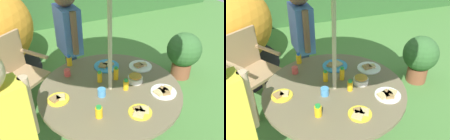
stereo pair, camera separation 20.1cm
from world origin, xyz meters
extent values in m
cylinder|color=tan|center=(0.00, 0.00, 0.35)|extent=(0.10, 0.10, 0.70)
cylinder|color=#75664C|center=(0.00, 0.00, 0.71)|extent=(1.28, 1.28, 0.03)
cylinder|color=#B7AD8C|center=(0.00, 0.00, 1.05)|extent=(0.04, 0.04, 2.10)
cylinder|color=tan|center=(-0.75, 0.62, 0.23)|extent=(0.04, 0.04, 0.46)
cylinder|color=tan|center=(-0.38, 0.89, 0.23)|extent=(0.04, 0.04, 0.46)
cylinder|color=tan|center=(-0.62, 1.20, 0.23)|extent=(0.04, 0.04, 0.46)
cube|color=tan|center=(-0.68, 0.91, 0.47)|extent=(0.65, 0.64, 0.04)
cube|color=tan|center=(-0.80, 1.07, 0.72)|extent=(0.42, 0.32, 0.46)
cube|color=tan|center=(-0.86, 0.77, 0.69)|extent=(0.29, 0.37, 0.03)
cube|color=tan|center=(-0.50, 1.05, 0.69)|extent=(0.29, 0.37, 0.03)
cylinder|color=brown|center=(1.50, 0.71, 0.12)|extent=(0.28, 0.28, 0.24)
sphere|color=#33602D|center=(1.50, 0.71, 0.44)|extent=(0.49, 0.49, 0.49)
cylinder|color=navy|center=(-0.07, 1.08, 0.33)|extent=(0.09, 0.09, 0.65)
cylinder|color=navy|center=(-0.06, 0.93, 0.33)|extent=(0.09, 0.09, 0.65)
cube|color=#4C72C6|center=(-0.07, 1.00, 0.93)|extent=(0.23, 0.39, 0.55)
cylinder|color=brown|center=(-0.08, 1.21, 0.95)|extent=(0.07, 0.07, 0.49)
cylinder|color=brown|center=(-0.05, 0.80, 0.95)|extent=(0.07, 0.07, 0.49)
cube|color=yellow|center=(-0.91, -0.26, 0.91)|extent=(0.41, 0.30, 0.54)
cylinder|color=#D8B293|center=(-0.71, -0.20, 0.94)|extent=(0.07, 0.07, 0.49)
cylinder|color=white|center=(0.25, -0.01, 0.75)|extent=(0.14, 0.14, 0.05)
ellipsoid|color=gold|center=(0.25, -0.01, 0.79)|extent=(0.12, 0.12, 0.04)
cylinder|color=yellow|center=(0.07, -0.39, 0.74)|extent=(0.19, 0.19, 0.01)
cube|color=tan|center=(0.11, -0.40, 0.75)|extent=(0.10, 0.10, 0.02)
cube|color=#9E7547|center=(0.07, -0.37, 0.75)|extent=(0.06, 0.06, 0.02)
cube|color=tan|center=(0.05, -0.42, 0.75)|extent=(0.12, 0.12, 0.02)
cylinder|color=white|center=(0.44, 0.20, 0.74)|extent=(0.24, 0.24, 0.01)
cube|color=tan|center=(0.47, 0.20, 0.75)|extent=(0.07, 0.07, 0.02)
cube|color=#9E7547|center=(0.42, 0.20, 0.75)|extent=(0.08, 0.08, 0.02)
cylinder|color=yellow|center=(-0.46, 0.04, 0.74)|extent=(0.19, 0.19, 0.01)
cube|color=tan|center=(-0.44, 0.04, 0.75)|extent=(0.09, 0.09, 0.02)
cube|color=#9E7547|center=(-0.49, 0.04, 0.75)|extent=(0.10, 0.10, 0.02)
cylinder|color=white|center=(0.40, -0.26, 0.74)|extent=(0.23, 0.23, 0.01)
cube|color=tan|center=(0.44, -0.25, 0.75)|extent=(0.10, 0.10, 0.02)
cube|color=#9E7547|center=(0.40, -0.24, 0.75)|extent=(0.08, 0.08, 0.02)
cube|color=tan|center=(0.35, -0.26, 0.75)|extent=(0.09, 0.09, 0.02)
cube|color=#9E7547|center=(0.39, -0.29, 0.75)|extent=(0.08, 0.08, 0.02)
cylinder|color=#338CD8|center=(0.13, 0.35, 0.74)|extent=(0.26, 0.26, 0.01)
cube|color=tan|center=(0.15, 0.36, 0.75)|extent=(0.11, 0.11, 0.02)
cube|color=#9E7547|center=(0.09, 0.36, 0.75)|extent=(0.11, 0.11, 0.02)
cylinder|color=yellow|center=(-0.21, 0.54, 0.78)|extent=(0.06, 0.06, 0.10)
cylinder|color=blue|center=(-0.21, 0.54, 0.83)|extent=(0.04, 0.04, 0.02)
cylinder|color=yellow|center=(0.12, -0.07, 0.77)|extent=(0.05, 0.05, 0.09)
cylinder|color=green|center=(0.12, -0.07, 0.83)|extent=(0.03, 0.03, 0.02)
cylinder|color=yellow|center=(0.11, 0.11, 0.79)|extent=(0.05, 0.05, 0.11)
cylinder|color=green|center=(0.11, 0.11, 0.85)|extent=(0.03, 0.03, 0.02)
cylinder|color=yellow|center=(-0.04, 0.14, 0.78)|extent=(0.05, 0.05, 0.10)
cylinder|color=green|center=(-0.04, 0.14, 0.83)|extent=(0.03, 0.03, 0.02)
cylinder|color=yellow|center=(-0.23, -0.29, 0.77)|extent=(0.06, 0.06, 0.09)
cylinder|color=green|center=(-0.23, -0.29, 0.83)|extent=(0.04, 0.04, 0.02)
cylinder|color=#4C99D8|center=(-0.11, -0.06, 0.77)|extent=(0.07, 0.07, 0.07)
cylinder|color=#E04C47|center=(-0.29, 0.36, 0.76)|extent=(0.06, 0.06, 0.07)
camera|label=1|loc=(-0.74, -1.57, 2.04)|focal=38.65mm
camera|label=2|loc=(-0.56, -1.65, 2.04)|focal=38.65mm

